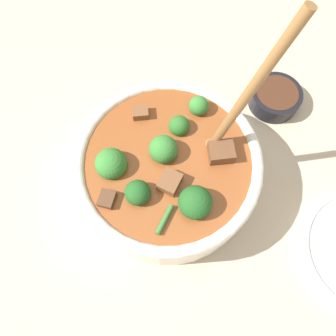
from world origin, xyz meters
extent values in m
plane|color=#C6B293|center=(0.00, 0.00, 0.00)|extent=(4.00, 4.00, 0.00)
cylinder|color=white|center=(0.00, 0.00, 0.04)|extent=(0.26, 0.26, 0.09)
torus|color=white|center=(0.00, 0.00, 0.09)|extent=(0.26, 0.26, 0.02)
cylinder|color=brown|center=(0.00, 0.00, 0.06)|extent=(0.23, 0.23, 0.06)
sphere|color=#387F33|center=(0.05, -0.08, 0.10)|extent=(0.03, 0.03, 0.03)
cylinder|color=#6B9956|center=(0.05, -0.08, 0.08)|extent=(0.01, 0.01, 0.01)
sphere|color=#387F33|center=(0.01, 0.00, 0.10)|extent=(0.04, 0.04, 0.04)
cylinder|color=#6B9956|center=(0.01, 0.00, 0.07)|extent=(0.01, 0.01, 0.02)
sphere|color=#235B23|center=(-0.02, 0.06, 0.10)|extent=(0.03, 0.03, 0.03)
cylinder|color=#6B9956|center=(-0.02, 0.06, 0.08)|extent=(0.01, 0.01, 0.02)
sphere|color=#2D6B28|center=(0.04, -0.04, 0.10)|extent=(0.03, 0.03, 0.03)
cylinder|color=#6B9956|center=(0.04, -0.04, 0.08)|extent=(0.01, 0.01, 0.01)
sphere|color=#387F33|center=(0.03, 0.07, 0.10)|extent=(0.04, 0.04, 0.04)
cylinder|color=#6B9956|center=(0.03, 0.07, 0.07)|extent=(0.02, 0.02, 0.02)
sphere|color=#235B23|center=(-0.07, 0.00, 0.10)|extent=(0.04, 0.04, 0.04)
cylinder|color=#6B9956|center=(-0.07, 0.00, 0.07)|extent=(0.02, 0.02, 0.02)
cube|color=brown|center=(-0.03, -0.07, 0.10)|extent=(0.04, 0.04, 0.03)
cube|color=brown|center=(0.08, 0.00, 0.09)|extent=(0.03, 0.03, 0.02)
cube|color=brown|center=(-0.01, 0.10, 0.09)|extent=(0.03, 0.03, 0.02)
cube|color=brown|center=(-0.03, 0.01, 0.10)|extent=(0.04, 0.04, 0.02)
cylinder|color=#3D7533|center=(-0.07, 0.04, 0.09)|extent=(0.03, 0.04, 0.01)
ellipsoid|color=olive|center=(-0.01, -0.06, 0.09)|extent=(0.04, 0.03, 0.01)
cylinder|color=olive|center=(-0.01, -0.09, 0.19)|extent=(0.02, 0.07, 0.22)
cylinder|color=black|center=(0.04, -0.23, 0.02)|extent=(0.09, 0.09, 0.03)
cylinder|color=#472819|center=(0.04, -0.23, 0.03)|extent=(0.07, 0.07, 0.01)
camera|label=1|loc=(-0.15, 0.08, 0.50)|focal=35.00mm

